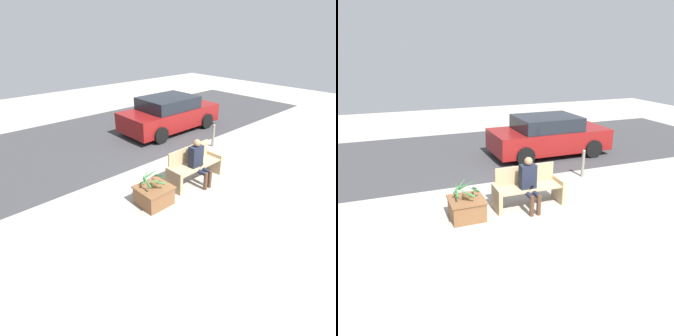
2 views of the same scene
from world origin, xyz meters
TOP-DOWN VIEW (x-y plane):
  - ground_plane at (0.00, 0.00)m, footprint 30.00×30.00m
  - road_surface at (0.00, 5.33)m, footprint 20.00×6.00m
  - bench at (-0.26, 0.68)m, footprint 1.68×0.55m
  - person_seated at (-0.31, 0.48)m, footprint 0.37×0.61m
  - planter_box at (-1.78, 0.54)m, footprint 0.77×0.73m
  - potted_plant at (-1.78, 0.55)m, footprint 0.58×0.59m
  - parked_car at (2.07, 4.19)m, footprint 4.10×1.98m
  - bollard_post at (2.01, 1.85)m, footprint 0.10×0.10m

SIDE VIEW (x-z plane):
  - ground_plane at x=0.00m, z-range 0.00..0.00m
  - road_surface at x=0.00m, z-range 0.00..0.01m
  - planter_box at x=-1.78m, z-range 0.02..0.49m
  - bollard_post at x=2.01m, z-range 0.02..0.84m
  - bench at x=-0.26m, z-range -0.03..0.91m
  - potted_plant at x=-1.78m, z-range 0.46..0.87m
  - parked_car at x=2.07m, z-range -0.01..1.37m
  - person_seated at x=-0.31m, z-range 0.06..1.31m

